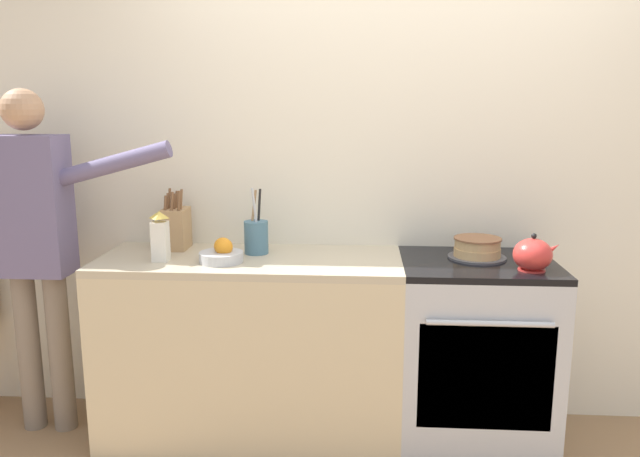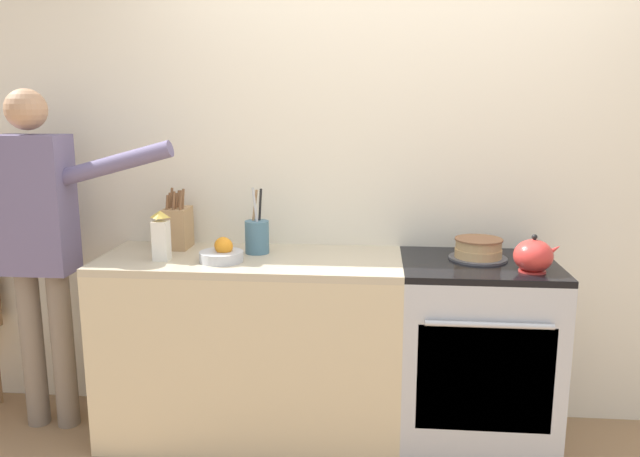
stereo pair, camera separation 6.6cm
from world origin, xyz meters
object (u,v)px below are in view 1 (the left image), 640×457
Objects in this scene: tea_kettle at (533,255)px; milk_carton at (160,237)px; stove_range at (474,353)px; utensil_crock at (256,236)px; person_baker at (35,233)px; fruit_bowl at (222,253)px; knife_block at (176,228)px; layer_cake at (477,249)px.

milk_carton is (-1.67, 0.06, 0.04)m from tea_kettle.
utensil_crock reaches higher than stove_range.
fruit_bowl is at bearing -17.85° from person_baker.
knife_block is 0.25m from milk_carton.
person_baker is at bearing 172.92° from milk_carton.
knife_block is at bearing 173.84° from stove_range.
layer_cake reaches higher than stove_range.
person_baker reaches higher than fruit_bowl.
utensil_crock is 0.19× the size of person_baker.
tea_kettle reaches higher than fruit_bowl.
knife_block is at bearing 176.07° from layer_cake.
utensil_crock reaches higher than knife_block.
milk_carton is at bearing -174.31° from layer_cake.
person_baker is (-1.05, -0.10, 0.02)m from utensil_crock.
fruit_bowl is 0.87× the size of milk_carton.
stove_range is 1.57m from milk_carton.
fruit_bowl is 0.93m from person_baker.
stove_range is 3.01× the size of knife_block.
knife_block is (-1.47, 0.16, 0.56)m from stove_range.
layer_cake is at bearing -11.25° from person_baker.
stove_range is at bearing 4.18° from fruit_bowl.
utensil_crock is (0.42, -0.07, -0.02)m from knife_block.
stove_range is at bearing 144.18° from tea_kettle.
tea_kettle is 0.68× the size of knife_block.
milk_carton reaches higher than stove_range.
person_baker is (-2.10, -0.01, 0.56)m from stove_range.
layer_cake is at bearing 134.69° from tea_kettle.
stove_range is 0.58m from tea_kettle.
layer_cake is 1.48m from milk_carton.
person_baker is (-0.64, -0.17, 0.00)m from knife_block.
milk_carton is at bearing -157.18° from utensil_crock.
milk_carton is (-1.47, -0.09, 0.56)m from stove_range.
person_baker is (-0.92, 0.08, 0.07)m from fruit_bowl.
knife_block is at bearing 170.22° from utensil_crock.
knife_block is 0.42m from utensil_crock.
knife_block reaches higher than milk_carton.
layer_cake is (0.00, 0.06, 0.50)m from stove_range.
stove_range is at bearing -90.98° from layer_cake.
knife_block is at bearing 90.10° from milk_carton.
fruit_bowl is at bearing -127.03° from utensil_crock.
milk_carton is (-0.42, -0.18, 0.03)m from utensil_crock.
layer_cake is 2.11m from person_baker.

